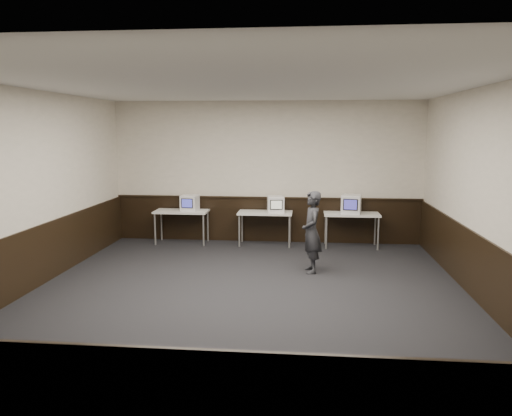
{
  "coord_description": "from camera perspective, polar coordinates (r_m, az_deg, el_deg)",
  "views": [
    {
      "loc": [
        0.88,
        -7.3,
        2.56
      ],
      "look_at": [
        -0.01,
        1.6,
        1.15
      ],
      "focal_mm": 35.0,
      "sensor_mm": 36.0,
      "label": 1
    }
  ],
  "objects": [
    {
      "name": "wainscot_right",
      "position": [
        8.02,
        24.57,
        -6.76
      ],
      "size": [
        0.04,
        7.98,
        1.0
      ],
      "primitive_type": "cube",
      "color": "black",
      "rests_on": "right_wall"
    },
    {
      "name": "back_wall",
      "position": [
        11.37,
        1.23,
        4.11
      ],
      "size": [
        7.0,
        0.0,
        7.0
      ],
      "primitive_type": "plane",
      "rotation": [
        1.57,
        0.0,
        0.0
      ],
      "color": "beige",
      "rests_on": "ground"
    },
    {
      "name": "wainscot_rail",
      "position": [
        11.4,
        1.2,
        1.19
      ],
      "size": [
        6.98,
        0.06,
        0.04
      ],
      "primitive_type": "cube",
      "color": "black",
      "rests_on": "wainscot_back"
    },
    {
      "name": "ceiling",
      "position": [
        7.38,
        -1.22,
        13.94
      ],
      "size": [
        8.0,
        8.0,
        0.0
      ],
      "primitive_type": "plane",
      "rotation": [
        3.14,
        0.0,
        0.0
      ],
      "color": "white",
      "rests_on": "back_wall"
    },
    {
      "name": "right_wall",
      "position": [
        7.81,
        25.23,
        1.05
      ],
      "size": [
        0.0,
        8.0,
        8.0
      ],
      "primitive_type": "plane",
      "rotation": [
        1.57,
        0.0,
        -1.57
      ],
      "color": "beige",
      "rests_on": "ground"
    },
    {
      "name": "wainscot_front",
      "position": [
        4.0,
        -8.48,
        -22.09
      ],
      "size": [
        6.98,
        0.04,
        1.0
      ],
      "primitive_type": "cube",
      "color": "black",
      "rests_on": "front_wall"
    },
    {
      "name": "emac_right",
      "position": [
        11.03,
        10.83,
        0.43
      ],
      "size": [
        0.48,
        0.5,
        0.41
      ],
      "rotation": [
        0.0,
        0.0,
        -0.17
      ],
      "color": "white",
      "rests_on": "desk_right"
    },
    {
      "name": "emac_center",
      "position": [
        11.0,
        2.26,
        0.43
      ],
      "size": [
        0.41,
        0.43,
        0.36
      ],
      "rotation": [
        0.0,
        0.0,
        0.15
      ],
      "color": "white",
      "rests_on": "desk_center"
    },
    {
      "name": "emac_left",
      "position": [
        11.31,
        -7.57,
        0.58
      ],
      "size": [
        0.39,
        0.41,
        0.36
      ],
      "rotation": [
        0.0,
        0.0,
        -0.1
      ],
      "color": "white",
      "rests_on": "desk_left"
    },
    {
      "name": "floor",
      "position": [
        7.78,
        -1.14,
        -10.24
      ],
      "size": [
        8.0,
        8.0,
        0.0
      ],
      "primitive_type": "plane",
      "color": "black",
      "rests_on": "ground"
    },
    {
      "name": "desk_right",
      "position": [
        11.11,
        10.87,
        -0.96
      ],
      "size": [
        1.2,
        0.6,
        0.75
      ],
      "color": "silver",
      "rests_on": "ground"
    },
    {
      "name": "person",
      "position": [
        9.02,
        6.39,
        -2.75
      ],
      "size": [
        0.45,
        0.59,
        1.48
      ],
      "primitive_type": "imported",
      "rotation": [
        0.0,
        0.0,
        -1.39
      ],
      "color": "#25262A",
      "rests_on": "ground"
    },
    {
      "name": "wainscot_left",
      "position": [
        8.75,
        -24.54,
        -5.48
      ],
      "size": [
        0.04,
        7.98,
        1.0
      ],
      "primitive_type": "cube",
      "color": "black",
      "rests_on": "left_wall"
    },
    {
      "name": "wainscot_back",
      "position": [
        11.5,
        1.2,
        -1.37
      ],
      "size": [
        6.98,
        0.04,
        1.0
      ],
      "primitive_type": "cube",
      "color": "black",
      "rests_on": "back_wall"
    },
    {
      "name": "left_wall",
      "position": [
        8.56,
        -25.13,
        1.68
      ],
      "size": [
        0.0,
        8.0,
        8.0
      ],
      "primitive_type": "plane",
      "rotation": [
        1.57,
        0.0,
        1.57
      ],
      "color": "beige",
      "rests_on": "ground"
    },
    {
      "name": "desk_center",
      "position": [
        11.09,
        1.05,
        -0.81
      ],
      "size": [
        1.2,
        0.6,
        0.75
      ],
      "color": "silver",
      "rests_on": "ground"
    },
    {
      "name": "desk_left",
      "position": [
        11.4,
        -8.51,
        -0.64
      ],
      "size": [
        1.2,
        0.6,
        0.75
      ],
      "color": "silver",
      "rests_on": "ground"
    },
    {
      "name": "front_wall",
      "position": [
        3.54,
        -8.97,
        -6.82
      ],
      "size": [
        7.0,
        0.0,
        7.0
      ],
      "primitive_type": "plane",
      "rotation": [
        -1.57,
        0.0,
        0.0
      ],
      "color": "beige",
      "rests_on": "ground"
    }
  ]
}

